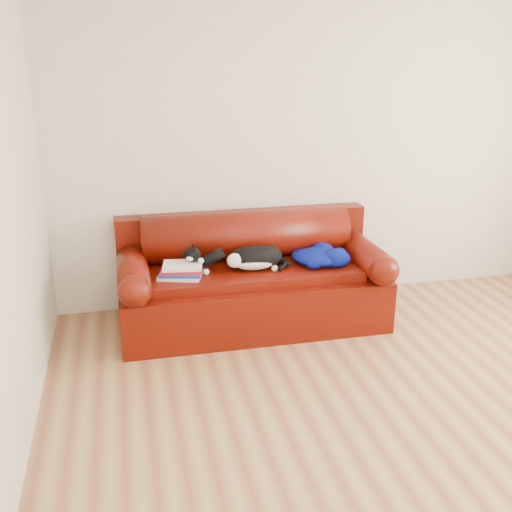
{
  "coord_description": "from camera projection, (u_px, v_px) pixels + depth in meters",
  "views": [
    {
      "loc": [
        -1.63,
        -2.87,
        2.15
      ],
      "look_at": [
        -0.67,
        1.35,
        0.63
      ],
      "focal_mm": 42.0,
      "sensor_mm": 36.0,
      "label": 1
    }
  ],
  "objects": [
    {
      "name": "sofa_base",
      "position": [
        252.0,
        296.0,
        4.85
      ],
      "size": [
        2.1,
        0.9,
        0.5
      ],
      "color": "#3C0302",
      "rests_on": "ground"
    },
    {
      "name": "sofa_back",
      "position": [
        246.0,
        251.0,
        4.98
      ],
      "size": [
        2.1,
        1.01,
        0.88
      ],
      "color": "#3C0302",
      "rests_on": "ground"
    },
    {
      "name": "room_shell",
      "position": [
        457.0,
        143.0,
        3.19
      ],
      "size": [
        4.52,
        4.02,
        2.61
      ],
      "color": "beige",
      "rests_on": "ground"
    },
    {
      "name": "ground",
      "position": [
        410.0,
        415.0,
        3.7
      ],
      "size": [
        4.5,
        4.5,
        0.0
      ],
      "primitive_type": "plane",
      "color": "brown",
      "rests_on": "ground"
    },
    {
      "name": "cat",
      "position": [
        254.0,
        258.0,
        4.67
      ],
      "size": [
        0.65,
        0.3,
        0.23
      ],
      "rotation": [
        0.0,
        0.0,
        0.14
      ],
      "color": "black",
      "rests_on": "sofa_base"
    },
    {
      "name": "blanket",
      "position": [
        320.0,
        256.0,
        4.79
      ],
      "size": [
        0.49,
        0.47,
        0.15
      ],
      "rotation": [
        0.0,
        0.0,
        -0.27
      ],
      "color": "#02094E",
      "rests_on": "sofa_base"
    },
    {
      "name": "book_stack",
      "position": [
        182.0,
        270.0,
        4.53
      ],
      "size": [
        0.37,
        0.32,
        0.1
      ],
      "rotation": [
        0.0,
        0.0,
        -0.22
      ],
      "color": "beige",
      "rests_on": "sofa_base"
    }
  ]
}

